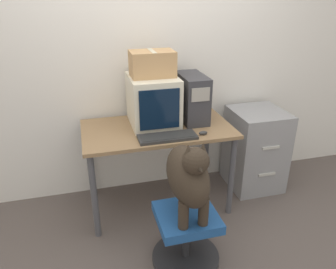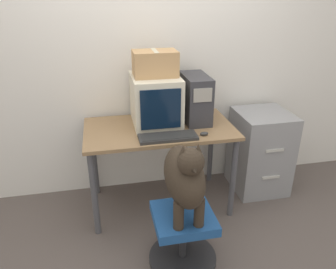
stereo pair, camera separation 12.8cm
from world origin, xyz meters
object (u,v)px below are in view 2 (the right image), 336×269
pc_tower (195,98)px  filing_cabinet (260,151)px  keyboard (168,137)px  office_chair (183,237)px  dog (185,176)px  crt_monitor (156,100)px  cardboard_box (155,63)px

pc_tower → filing_cabinet: (0.67, -0.02, -0.58)m
keyboard → office_chair: (0.01, -0.49, -0.57)m
dog → crt_monitor: bearing=93.1°
dog → filing_cabinet: size_ratio=0.75×
cardboard_box → pc_tower: bearing=-0.7°
dog → cardboard_box: bearing=93.1°
office_chair → cardboard_box: bearing=93.1°
dog → filing_cabinet: 1.31m
office_chair → filing_cabinet: size_ratio=0.63×
pc_tower → crt_monitor: bearing=179.9°
crt_monitor → pc_tower: bearing=-0.1°
office_chair → dog: 0.52m
office_chair → pc_tower: bearing=69.9°
office_chair → crt_monitor: bearing=93.1°
crt_monitor → keyboard: (0.04, -0.33, -0.19)m
cardboard_box → keyboard: bearing=-83.7°
office_chair → cardboard_box: (-0.05, 0.83, 1.08)m
dog → cardboard_box: 1.01m
keyboard → filing_cabinet: keyboard is taller
crt_monitor → dog: size_ratio=0.80×
pc_tower → keyboard: pc_tower is taller
crt_monitor → office_chair: (0.05, -0.83, -0.77)m
filing_cabinet → cardboard_box: (-1.02, 0.02, 0.90)m
office_chair → cardboard_box: size_ratio=1.41×
keyboard → dog: (0.01, -0.50, -0.06)m
crt_monitor → keyboard: crt_monitor is taller
pc_tower → filing_cabinet: bearing=-1.3°
filing_cabinet → pc_tower: bearing=178.7°
dog → cardboard_box: cardboard_box is taller
keyboard → filing_cabinet: bearing=17.9°
crt_monitor → dog: 0.87m
crt_monitor → filing_cabinet: 1.17m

